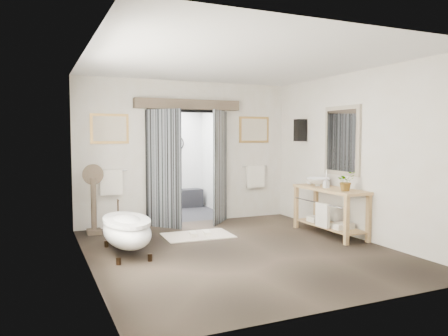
{
  "coord_description": "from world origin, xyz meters",
  "views": [
    {
      "loc": [
        -2.92,
        -6.02,
        1.78
      ],
      "look_at": [
        0.0,
        0.6,
        1.25
      ],
      "focal_mm": 35.0,
      "sensor_mm": 36.0,
      "label": 1
    }
  ],
  "objects_px": {
    "clawfoot_tub": "(127,230)",
    "rug": "(198,235)",
    "vanity": "(329,207)",
    "basin": "(318,182)"
  },
  "relations": [
    {
      "from": "clawfoot_tub",
      "to": "vanity",
      "type": "xyz_separation_m",
      "value": [
        3.59,
        -0.19,
        0.15
      ]
    },
    {
      "from": "basin",
      "to": "vanity",
      "type": "bearing_deg",
      "value": -102.24
    },
    {
      "from": "clawfoot_tub",
      "to": "rug",
      "type": "distance_m",
      "value": 1.6
    },
    {
      "from": "clawfoot_tub",
      "to": "rug",
      "type": "relative_size",
      "value": 1.25
    },
    {
      "from": "clawfoot_tub",
      "to": "basin",
      "type": "distance_m",
      "value": 3.64
    },
    {
      "from": "vanity",
      "to": "basin",
      "type": "xyz_separation_m",
      "value": [
        -0.01,
        0.34,
        0.42
      ]
    },
    {
      "from": "vanity",
      "to": "rug",
      "type": "distance_m",
      "value": 2.42
    },
    {
      "from": "clawfoot_tub",
      "to": "vanity",
      "type": "relative_size",
      "value": 0.94
    },
    {
      "from": "basin",
      "to": "rug",
      "type": "bearing_deg",
      "value": 152.7
    },
    {
      "from": "vanity",
      "to": "rug",
      "type": "relative_size",
      "value": 1.33
    }
  ]
}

